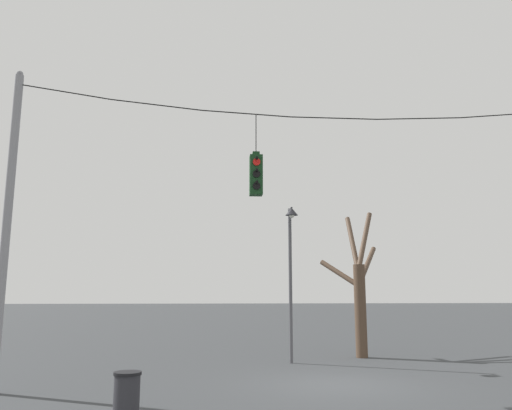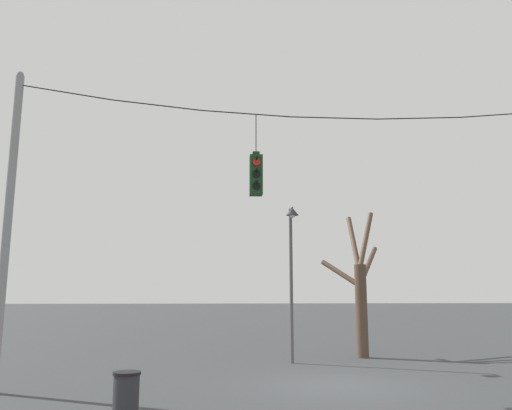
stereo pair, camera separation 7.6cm
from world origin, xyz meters
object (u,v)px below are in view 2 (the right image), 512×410
Objects in this scene: bare_tree at (360,288)px; street_lamp at (292,252)px; trash_bin at (126,395)px; traffic_light_near_right_pole at (256,175)px; utility_pole_left at (7,224)px.

street_lamp is at bearing -148.03° from bare_tree.
street_lamp is 6.23× the size of trash_bin.
traffic_light_near_right_pole is 0.42× the size of street_lamp.
bare_tree is (4.51, 6.21, -2.93)m from traffic_light_near_right_pole.
traffic_light_near_right_pole is at bearing -109.86° from street_lamp.
traffic_light_near_right_pole is 0.40× the size of bare_tree.
utility_pole_left is 1.45× the size of bare_tree.
trash_bin is (-7.23, -8.90, -2.14)m from bare_tree.
bare_tree reaches higher than street_lamp.
traffic_light_near_right_pole reaches higher than street_lamp.
bare_tree is at bearing 50.89° from trash_bin.
traffic_light_near_right_pole is 6.35m from trash_bin.
traffic_light_near_right_pole is (6.34, 0.00, 1.40)m from utility_pole_left.
street_lamp is (7.93, 4.38, -0.32)m from utility_pole_left.
bare_tree is (10.85, 6.21, -1.53)m from utility_pole_left.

